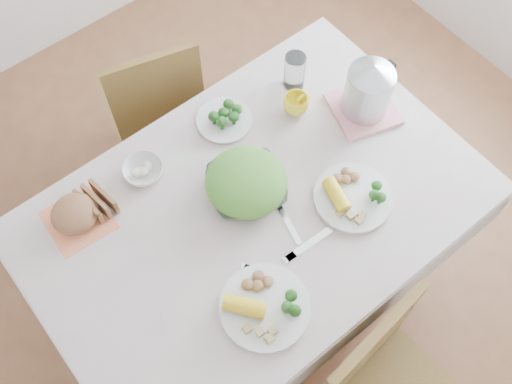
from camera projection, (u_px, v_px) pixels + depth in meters
floor at (255, 284)px, 2.67m from camera, size 3.60×3.60×0.00m
dining_table at (255, 252)px, 2.34m from camera, size 1.40×0.90×0.75m
tablecloth at (255, 208)px, 2.01m from camera, size 1.50×1.00×0.01m
chair_far at (150, 92)px, 2.60m from camera, size 0.49×0.49×0.88m
salad_bowl at (246, 187)px, 2.00m from camera, size 0.34×0.34×0.06m
dinner_plate_left at (265, 308)px, 1.83m from camera, size 0.35×0.35×0.02m
dinner_plate_right at (353, 198)px, 2.00m from camera, size 0.37×0.37×0.02m
broccoli_plate at (224, 121)px, 2.15m from camera, size 0.22×0.22×0.02m
napkin at (79, 220)px, 1.98m from camera, size 0.21×0.21×0.00m
bread_loaf at (74, 212)px, 1.93m from camera, size 0.20×0.19×0.09m
fruit_bowl at (143, 171)px, 2.04m from camera, size 0.16×0.16×0.04m
yellow_mug at (296, 104)px, 2.16m from camera, size 0.12×0.12×0.07m
glass_tumbler at (294, 73)px, 2.19m from camera, size 0.10×0.10×0.15m
pink_tray at (363, 109)px, 2.18m from camera, size 0.28×0.28×0.02m
electric_kettle at (368, 90)px, 2.08m from camera, size 0.21×0.21×0.23m
fork_left at (273, 278)px, 1.88m from camera, size 0.12×0.18×0.00m
fork_right at (288, 223)px, 1.97m from camera, size 0.06×0.16×0.00m
knife at (312, 242)px, 1.94m from camera, size 0.21×0.03×0.00m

